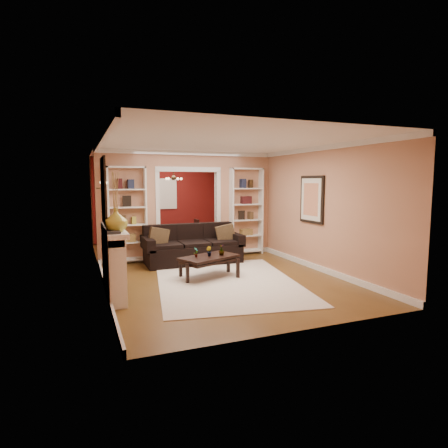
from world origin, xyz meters
name	(u,v)px	position (x,y,z in m)	size (l,w,h in m)	color
floor	(203,266)	(0.00, 0.00, 0.00)	(8.00, 8.00, 0.00)	brown
ceiling	(203,147)	(0.00, 0.00, 2.70)	(8.00, 8.00, 0.00)	white
wall_back	(164,200)	(0.00, 4.00, 1.35)	(8.00, 8.00, 0.00)	tan
wall_front	(302,229)	(0.00, -4.00, 1.35)	(8.00, 8.00, 0.00)	tan
wall_left	(98,211)	(-2.25, 0.00, 1.35)	(8.00, 8.00, 0.00)	tan
wall_right	(289,206)	(2.25, 0.00, 1.35)	(8.00, 8.00, 0.00)	tan
partition_wall	(188,205)	(0.00, 1.20, 1.35)	(4.50, 0.15, 2.70)	tan
red_back_panel	(165,201)	(0.00, 3.97, 1.32)	(4.44, 0.04, 2.64)	maroon
dining_window	(165,194)	(0.00, 3.93, 1.55)	(0.78, 0.03, 0.98)	#8CA5CC
area_rug	(227,282)	(0.00, -1.44, 0.01)	(2.62, 3.66, 0.01)	silver
sofa	(193,244)	(-0.11, 0.45, 0.46)	(2.34, 1.01, 0.92)	black
pillow_left	(158,237)	(-0.94, 0.43, 0.67)	(0.45, 0.13, 0.45)	brown
pillow_right	(226,234)	(0.72, 0.43, 0.67)	(0.44, 0.13, 0.44)	brown
coffee_table	(209,267)	(-0.20, -0.99, 0.22)	(1.17, 0.64, 0.44)	black
plant_left	(196,252)	(-0.48, -0.99, 0.55)	(0.11, 0.07, 0.20)	#336626
plant_center	(209,251)	(-0.20, -0.99, 0.54)	(0.11, 0.09, 0.20)	#336626
plant_right	(222,250)	(0.07, -0.99, 0.55)	(0.12, 0.12, 0.22)	#336626
bookshelf_left	(127,215)	(-1.55, 1.03, 1.15)	(0.90, 0.30, 2.30)	white
bookshelf_right	(246,211)	(1.55, 1.03, 1.15)	(0.90, 0.30, 2.30)	white
fireplace	(115,262)	(-2.09, -1.50, 0.58)	(0.32, 1.70, 1.16)	white
vase	(116,220)	(-2.09, -1.98, 1.35)	(0.36, 0.36, 0.37)	gold
mirror	(103,190)	(-2.23, -1.50, 1.80)	(0.03, 0.95, 1.10)	silver
wall_sconce	(101,187)	(-2.15, 0.55, 1.83)	(0.18, 0.18, 0.22)	#FFE0A5
framed_art	(311,199)	(2.21, -1.00, 1.55)	(0.04, 0.85, 1.05)	black
dining_table	(175,239)	(-0.04, 2.55, 0.26)	(0.83, 1.49, 0.52)	black
dining_chair_nw	(158,236)	(-0.59, 2.25, 0.42)	(0.42, 0.42, 0.84)	black
dining_chair_ne	(196,236)	(0.51, 2.25, 0.38)	(0.37, 0.37, 0.76)	black
dining_chair_sw	(154,233)	(-0.59, 2.85, 0.43)	(0.43, 0.43, 0.86)	black
dining_chair_se	(190,232)	(0.51, 2.85, 0.41)	(0.41, 0.41, 0.82)	black
chandelier	(174,179)	(0.00, 2.70, 2.02)	(0.50, 0.50, 0.30)	#3B2D1B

